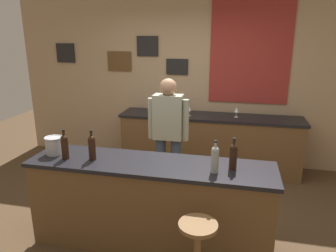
% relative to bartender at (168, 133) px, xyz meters
% --- Properties ---
extents(ground_plane, '(10.00, 10.00, 0.00)m').
position_rel_bartender_xyz_m(ground_plane, '(0.03, -0.54, -0.94)').
color(ground_plane, '#4C3823').
extents(back_wall, '(6.00, 0.09, 2.80)m').
position_rel_bartender_xyz_m(back_wall, '(0.05, 1.49, 0.48)').
color(back_wall, tan).
rests_on(back_wall, ground_plane).
extents(bar_counter, '(2.44, 0.60, 0.92)m').
position_rel_bartender_xyz_m(bar_counter, '(0.03, -0.94, -0.47)').
color(bar_counter, brown).
rests_on(bar_counter, ground_plane).
extents(side_counter, '(2.85, 0.56, 0.90)m').
position_rel_bartender_xyz_m(side_counter, '(0.43, 1.11, -0.48)').
color(side_counter, brown).
rests_on(side_counter, ground_plane).
extents(bartender, '(0.52, 0.21, 1.62)m').
position_rel_bartender_xyz_m(bartender, '(0.00, 0.00, 0.00)').
color(bartender, '#384766').
rests_on(bartender, ground_plane).
extents(bar_stool, '(0.32, 0.32, 0.68)m').
position_rel_bartender_xyz_m(bar_stool, '(0.58, -1.51, -0.48)').
color(bar_stool, brown).
rests_on(bar_stool, ground_plane).
extents(wine_bottle_a, '(0.07, 0.07, 0.31)m').
position_rel_bartender_xyz_m(wine_bottle_a, '(-0.83, -1.02, 0.12)').
color(wine_bottle_a, black).
rests_on(wine_bottle_a, bar_counter).
extents(wine_bottle_b, '(0.07, 0.07, 0.31)m').
position_rel_bartender_xyz_m(wine_bottle_b, '(-0.56, -0.98, 0.12)').
color(wine_bottle_b, black).
rests_on(wine_bottle_b, bar_counter).
extents(wine_bottle_c, '(0.07, 0.07, 0.31)m').
position_rel_bartender_xyz_m(wine_bottle_c, '(0.66, -1.02, 0.12)').
color(wine_bottle_c, '#999E99').
rests_on(wine_bottle_c, bar_counter).
extents(wine_bottle_d, '(0.07, 0.07, 0.31)m').
position_rel_bartender_xyz_m(wine_bottle_d, '(0.82, -0.92, 0.12)').
color(wine_bottle_d, black).
rests_on(wine_bottle_d, bar_counter).
extents(ice_bucket, '(0.19, 0.19, 0.19)m').
position_rel_bartender_xyz_m(ice_bucket, '(-1.02, -0.93, 0.08)').
color(ice_bucket, '#B7BABF').
rests_on(ice_bucket, bar_counter).
extents(wine_glass_a, '(0.07, 0.07, 0.16)m').
position_rel_bartender_xyz_m(wine_glass_a, '(0.10, 1.03, 0.07)').
color(wine_glass_a, silver).
rests_on(wine_glass_a, side_counter).
extents(wine_glass_b, '(0.07, 0.07, 0.16)m').
position_rel_bartender_xyz_m(wine_glass_b, '(0.82, 1.11, 0.07)').
color(wine_glass_b, silver).
rests_on(wine_glass_b, side_counter).
extents(coffee_mug, '(0.12, 0.08, 0.09)m').
position_rel_bartender_xyz_m(coffee_mug, '(-0.09, 1.17, 0.01)').
color(coffee_mug, silver).
rests_on(coffee_mug, side_counter).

